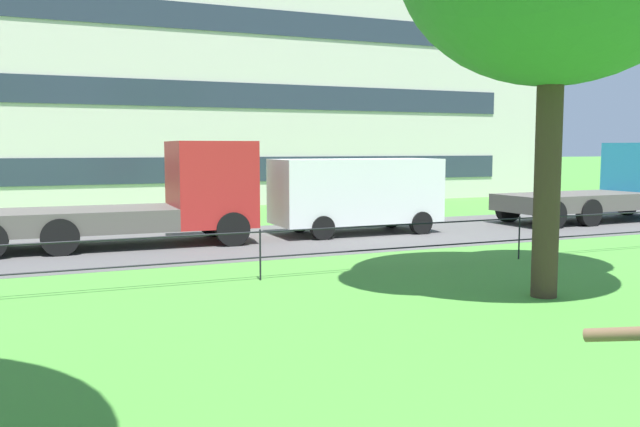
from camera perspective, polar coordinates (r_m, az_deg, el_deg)
name	(u,v)px	position (r m, az deg, el deg)	size (l,w,h in m)	color
street_strip	(197,244)	(18.39, -10.39, -2.53)	(80.00, 6.59, 0.01)	#565454
park_fence	(260,246)	(13.11, -5.09, -2.74)	(37.77, 0.04, 1.00)	black
flatbed_truck_far_left	(156,199)	(18.39, -13.71, 1.21)	(7.35, 2.55, 2.75)	#B22323
panel_van_right	(357,191)	(20.21, 3.12, 1.89)	(5.01, 2.13, 2.24)	white
flatbed_truck_far_right	(617,186)	(26.22, 23.87, 2.16)	(7.37, 2.62, 2.75)	#2D99D1
apartment_building_background	(145,36)	(36.80, -14.64, 14.36)	(39.51, 14.60, 16.57)	beige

